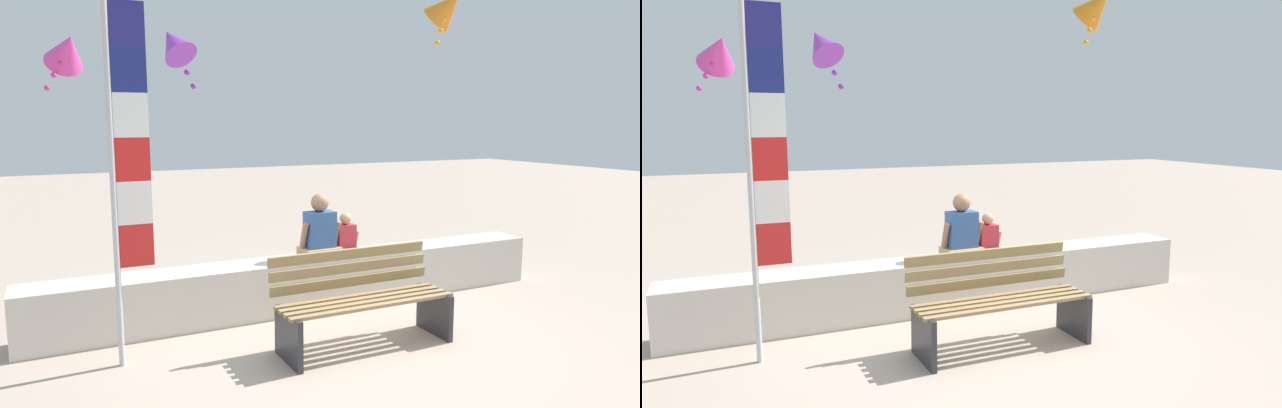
# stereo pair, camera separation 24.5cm
# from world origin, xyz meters

# --- Properties ---
(ground_plane) EXTENTS (40.00, 40.00, 0.00)m
(ground_plane) POSITION_xyz_m (0.00, 0.00, 0.00)
(ground_plane) COLOR #B39E8E
(seawall_ledge) EXTENTS (6.00, 0.49, 0.58)m
(seawall_ledge) POSITION_xyz_m (0.00, 0.91, 0.29)
(seawall_ledge) COLOR beige
(seawall_ledge) RESTS_ON ground
(park_bench) EXTENTS (1.69, 0.61, 0.88)m
(park_bench) POSITION_xyz_m (-0.01, -0.30, 0.42)
(park_bench) COLOR #9B7C54
(park_bench) RESTS_ON ground
(person_adult) EXTENTS (0.47, 0.35, 0.72)m
(person_adult) POSITION_xyz_m (0.13, 0.88, 0.86)
(person_adult) COLOR tan
(person_adult) RESTS_ON seawall_ledge
(person_child) EXTENTS (0.31, 0.23, 0.48)m
(person_child) POSITION_xyz_m (0.45, 0.88, 0.77)
(person_child) COLOR #294143
(person_child) RESTS_ON seawall_ledge
(flag_banner) EXTENTS (0.33, 0.05, 3.07)m
(flag_banner) POSITION_xyz_m (-2.02, 0.20, 1.78)
(flag_banner) COLOR #B7B7BC
(flag_banner) RESTS_ON ground
(kite_purple) EXTENTS (0.68, 0.77, 0.90)m
(kite_purple) POSITION_xyz_m (-0.97, 3.01, 3.11)
(kite_purple) COLOR purple
(kite_orange) EXTENTS (0.75, 0.83, 0.92)m
(kite_orange) POSITION_xyz_m (2.82, 2.17, 3.73)
(kite_orange) COLOR orange
(kite_magenta) EXTENTS (0.70, 0.85, 0.95)m
(kite_magenta) POSITION_xyz_m (-2.22, 4.33, 3.10)
(kite_magenta) COLOR #DB3D9E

